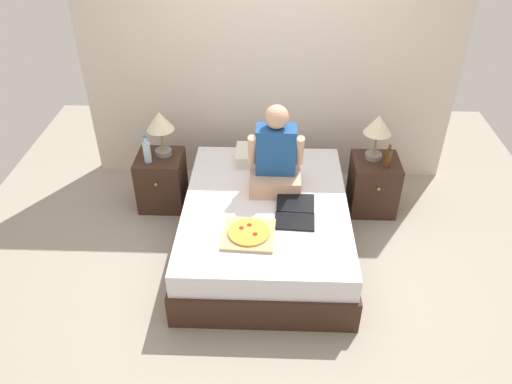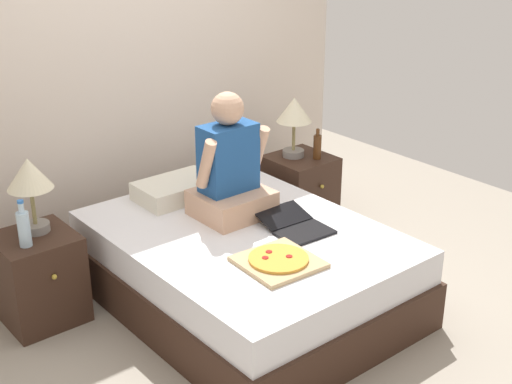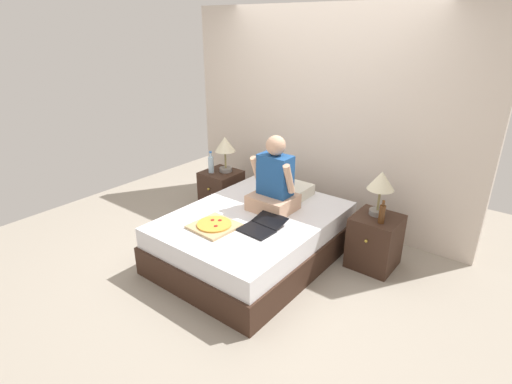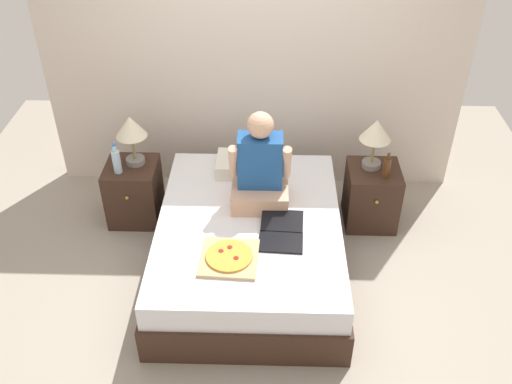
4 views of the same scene
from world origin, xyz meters
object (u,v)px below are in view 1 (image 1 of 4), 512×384
at_px(water_bottle, 147,151).
at_px(nightstand_right, 373,184).
at_px(person_seated, 276,159).
at_px(nightstand_left, 162,180).
at_px(bed, 266,226).
at_px(pizza_box, 249,234).
at_px(lamp_on_left_nightstand, 160,124).
at_px(beer_bottle, 388,158).
at_px(lamp_on_right_nightstand, 378,128).
at_px(laptop, 295,215).

xyz_separation_m(water_bottle, nightstand_right, (2.16, 0.09, -0.38)).
bearing_deg(person_seated, nightstand_left, 160.42).
xyz_separation_m(bed, pizza_box, (-0.12, -0.44, 0.27)).
relative_size(lamp_on_left_nightstand, water_bottle, 1.63).
bearing_deg(person_seated, beer_bottle, 16.04).
bearing_deg(lamp_on_right_nightstand, nightstand_right, -59.07).
bearing_deg(water_bottle, lamp_on_left_nightstand, 49.40).
relative_size(bed, nightstand_left, 3.49).
relative_size(laptop, pizza_box, 1.02).
distance_m(bed, water_bottle, 1.32).
bearing_deg(laptop, beer_bottle, 40.25).
xyz_separation_m(bed, lamp_on_right_nightstand, (1.01, 0.69, 0.62)).
relative_size(lamp_on_left_nightstand, laptop, 1.04).
height_order(lamp_on_right_nightstand, beer_bottle, lamp_on_right_nightstand).
distance_m(water_bottle, lamp_on_right_nightstand, 2.15).
height_order(person_seated, pizza_box, person_seated).
xyz_separation_m(laptop, pizza_box, (-0.37, -0.25, -0.00)).
bearing_deg(laptop, bed, 141.09).
bearing_deg(nightstand_left, lamp_on_left_nightstand, 51.37).
height_order(nightstand_left, beer_bottle, beer_bottle).
bearing_deg(lamp_on_right_nightstand, beer_bottle, -56.31).
bearing_deg(person_seated, lamp_on_left_nightstand, 157.44).
distance_m(bed, lamp_on_left_nightstand, 1.37).
bearing_deg(pizza_box, nightstand_left, 130.26).
height_order(water_bottle, laptop, water_bottle).
height_order(nightstand_left, pizza_box, pizza_box).
bearing_deg(bed, water_bottle, 153.80).
bearing_deg(water_bottle, beer_bottle, -0.26).
relative_size(bed, beer_bottle, 8.27).
distance_m(nightstand_left, laptop, 1.55).
relative_size(water_bottle, pizza_box, 0.65).
bearing_deg(beer_bottle, water_bottle, 179.74).
bearing_deg(lamp_on_right_nightstand, nightstand_left, -178.60).
height_order(nightstand_left, water_bottle, water_bottle).
bearing_deg(lamp_on_left_nightstand, person_seated, -22.56).
height_order(nightstand_left, person_seated, person_seated).
bearing_deg(person_seated, lamp_on_right_nightstand, 25.57).
bearing_deg(pizza_box, bed, 74.29).
distance_m(nightstand_left, water_bottle, 0.40).
height_order(water_bottle, pizza_box, water_bottle).
bearing_deg(lamp_on_left_nightstand, water_bottle, -130.60).
distance_m(nightstand_left, pizza_box, 1.44).
bearing_deg(nightstand_left, water_bottle, -131.65).
bearing_deg(lamp_on_left_nightstand, pizza_box, -52.25).
bearing_deg(beer_bottle, bed, -154.01).
xyz_separation_m(beer_bottle, pizza_box, (-1.24, -0.98, -0.12)).
distance_m(water_bottle, laptop, 1.56).
bearing_deg(lamp_on_left_nightstand, nightstand_right, -1.40).
xyz_separation_m(person_seated, pizza_box, (-0.20, -0.69, -0.27)).
height_order(nightstand_right, beer_bottle, beer_bottle).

